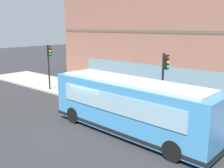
{
  "coord_description": "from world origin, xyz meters",
  "views": [
    {
      "loc": [
        -10.99,
        -10.67,
        5.9
      ],
      "look_at": [
        2.34,
        0.77,
        2.01
      ],
      "focal_mm": 41.73,
      "sensor_mm": 36.0,
      "label": 1
    }
  ],
  "objects": [
    {
      "name": "city_bus_nearside",
      "position": [
        0.15,
        -2.42,
        1.55
      ],
      "size": [
        2.98,
        10.14,
        3.07
      ],
      "color": "#3F8CC6",
      "rests_on": "ground"
    },
    {
      "name": "pedestrian_near_building_entrance",
      "position": [
        5.01,
        -4.5,
        1.12
      ],
      "size": [
        0.32,
        0.32,
        1.69
      ],
      "color": "#99994C",
      "rests_on": "sidewalk_curb"
    },
    {
      "name": "traffic_light_near_corner",
      "position": [
        3.25,
        -2.77,
        3.05
      ],
      "size": [
        0.32,
        0.49,
        4.16
      ],
      "color": "black",
      "rests_on": "sidewalk_curb"
    },
    {
      "name": "ground",
      "position": [
        0.0,
        0.0,
        0.0
      ],
      "size": [
        120.0,
        120.0,
        0.0
      ],
      "primitive_type": "plane",
      "color": "#2D2D30"
    },
    {
      "name": "pedestrian_by_light_pole",
      "position": [
        6.03,
        1.36,
        1.12
      ],
      "size": [
        0.32,
        0.32,
        1.69
      ],
      "color": "#B23338",
      "rests_on": "sidewalk_curb"
    },
    {
      "name": "sidewalk_curb",
      "position": [
        5.02,
        0.0,
        0.07
      ],
      "size": [
        4.83,
        40.0,
        0.15
      ],
      "primitive_type": "cube",
      "color": "#B2ADA3",
      "rests_on": "ground"
    },
    {
      "name": "building_corner",
      "position": [
        12.1,
        0.0,
        4.98
      ],
      "size": [
        9.39,
        23.58,
        9.98
      ],
      "color": "#8C5B4C",
      "rests_on": "ground"
    },
    {
      "name": "fire_hydrant",
      "position": [
        5.46,
        -2.42,
        0.51
      ],
      "size": [
        0.35,
        0.35,
        0.74
      ],
      "color": "gold",
      "rests_on": "sidewalk_curb"
    },
    {
      "name": "traffic_light_down_block",
      "position": [
        3.25,
        9.15,
        3.02
      ],
      "size": [
        0.32,
        0.49,
        4.13
      ],
      "color": "black",
      "rests_on": "sidewalk_curb"
    }
  ]
}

